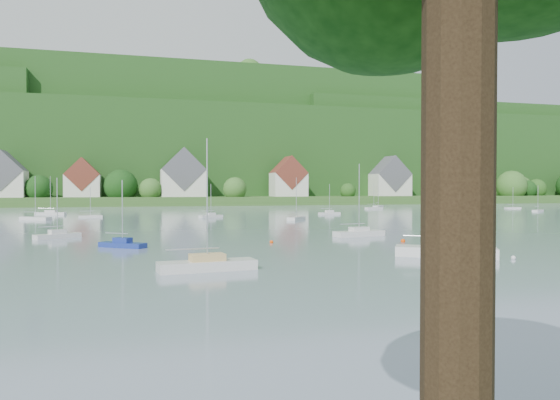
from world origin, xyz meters
name	(u,v)px	position (x,y,z in m)	size (l,w,h in m)	color
far_shore_strip	(167,200)	(0.00, 200.00, 1.50)	(600.00, 60.00, 3.00)	#2F5720
forested_ridge	(160,156)	(0.39, 268.57, 22.89)	(620.00, 181.22, 69.89)	#183D13
village_building_0	(4,178)	(-55.00, 187.00, 9.51)	(14.00, 10.40, 16.00)	silver
village_building_1	(83,181)	(-30.00, 189.00, 8.75)	(12.00, 9.36, 14.00)	silver
village_building_2	(183,177)	(5.00, 188.00, 10.27)	(16.00, 11.44, 18.00)	silver
village_building_3	(288,180)	(45.00, 186.00, 9.43)	(13.00, 10.40, 15.50)	silver
village_building_4	(390,180)	(90.00, 190.00, 9.59)	(15.00, 10.40, 16.50)	silver
near_sailboat_1	(123,243)	(-13.29, 43.69, 0.40)	(4.82, 4.16, 6.75)	navy
near_sailboat_2	(207,264)	(-7.05, 26.34, 0.48)	(7.22, 2.79, 9.50)	silver
near_sailboat_3	(359,232)	(14.78, 49.32, 0.46)	(6.91, 3.22, 8.99)	silver
near_sailboat_4	(445,250)	(13.96, 28.88, 0.54)	(8.50, 6.30, 11.41)	silver
near_sailboat_6	(57,235)	(-21.03, 56.31, 0.41)	(5.31, 4.14, 7.21)	silver
mooring_buoy_1	(513,259)	(18.42, 25.78, 0.00)	(0.40, 0.40, 0.40)	silver
mooring_buoy_2	(403,242)	(16.39, 41.04, 0.00)	(0.50, 0.50, 0.50)	#F54907
mooring_buoy_3	(271,243)	(2.19, 43.95, 0.00)	(0.41, 0.41, 0.41)	#F54907
far_sailboat_cluster	(229,212)	(9.92, 116.44, 0.37)	(195.76, 72.71, 8.71)	silver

